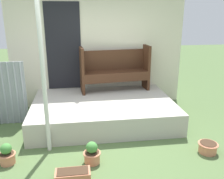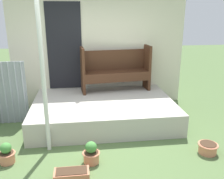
{
  "view_description": "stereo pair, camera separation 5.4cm",
  "coord_description": "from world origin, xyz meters",
  "px_view_note": "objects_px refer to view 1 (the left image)",
  "views": [
    {
      "loc": [
        -0.36,
        -3.92,
        2.28
      ],
      "look_at": [
        0.24,
        0.35,
        0.89
      ],
      "focal_mm": 40.0,
      "sensor_mm": 36.0,
      "label": 1
    },
    {
      "loc": [
        -0.31,
        -3.93,
        2.28
      ],
      "look_at": [
        0.24,
        0.35,
        0.89
      ],
      "focal_mm": 40.0,
      "sensor_mm": 36.0,
      "label": 2
    }
  ],
  "objects_px": {
    "flower_pot_middle": "(92,154)",
    "planter_box_rect": "(73,175)",
    "flower_pot_right": "(208,147)",
    "flower_pot_left": "(7,155)",
    "bench": "(115,68)",
    "support_post": "(44,80)"
  },
  "relations": [
    {
      "from": "flower_pot_left",
      "to": "flower_pot_right",
      "type": "distance_m",
      "value": 3.23
    },
    {
      "from": "support_post",
      "to": "flower_pot_middle",
      "type": "height_order",
      "value": "support_post"
    },
    {
      "from": "support_post",
      "to": "bench",
      "type": "relative_size",
      "value": 1.52
    },
    {
      "from": "bench",
      "to": "flower_pot_middle",
      "type": "relative_size",
      "value": 4.54
    },
    {
      "from": "flower_pot_middle",
      "to": "planter_box_rect",
      "type": "height_order",
      "value": "flower_pot_middle"
    },
    {
      "from": "support_post",
      "to": "flower_pot_left",
      "type": "height_order",
      "value": "support_post"
    },
    {
      "from": "flower_pot_right",
      "to": "support_post",
      "type": "bearing_deg",
      "value": 170.24
    },
    {
      "from": "flower_pot_right",
      "to": "planter_box_rect",
      "type": "bearing_deg",
      "value": -170.65
    },
    {
      "from": "support_post",
      "to": "flower_pot_middle",
      "type": "xyz_separation_m",
      "value": [
        0.69,
        -0.48,
        -1.08
      ]
    },
    {
      "from": "flower_pot_middle",
      "to": "planter_box_rect",
      "type": "bearing_deg",
      "value": -130.78
    },
    {
      "from": "flower_pot_right",
      "to": "flower_pot_left",
      "type": "bearing_deg",
      "value": 177.6
    },
    {
      "from": "flower_pot_left",
      "to": "flower_pot_right",
      "type": "relative_size",
      "value": 1.03
    },
    {
      "from": "flower_pot_right",
      "to": "planter_box_rect",
      "type": "distance_m",
      "value": 2.25
    },
    {
      "from": "support_post",
      "to": "flower_pot_right",
      "type": "relative_size",
      "value": 7.45
    },
    {
      "from": "bench",
      "to": "flower_pot_left",
      "type": "bearing_deg",
      "value": -139.3
    },
    {
      "from": "planter_box_rect",
      "to": "bench",
      "type": "bearing_deg",
      "value": 69.04
    },
    {
      "from": "flower_pot_middle",
      "to": "bench",
      "type": "bearing_deg",
      "value": 72.77
    },
    {
      "from": "flower_pot_middle",
      "to": "flower_pot_right",
      "type": "height_order",
      "value": "flower_pot_middle"
    },
    {
      "from": "bench",
      "to": "flower_pot_left",
      "type": "height_order",
      "value": "bench"
    },
    {
      "from": "flower_pot_left",
      "to": "planter_box_rect",
      "type": "bearing_deg",
      "value": -26.55
    },
    {
      "from": "flower_pot_left",
      "to": "planter_box_rect",
      "type": "distance_m",
      "value": 1.12
    },
    {
      "from": "planter_box_rect",
      "to": "flower_pot_middle",
      "type": "bearing_deg",
      "value": 49.22
    }
  ]
}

